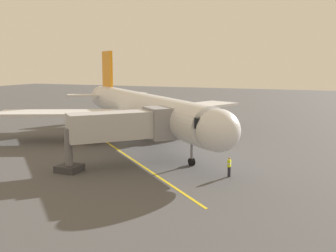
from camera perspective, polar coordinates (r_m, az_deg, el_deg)
ground_plane at (r=50.19m, az=-5.77°, el=-2.09°), size 220.00×220.00×0.00m
apron_lead_in_line at (r=44.87m, az=-7.15°, el=-3.43°), size 29.28×27.60×0.01m
airplane at (r=49.70m, az=-3.90°, el=2.50°), size 33.33×32.81×11.50m
jet_bridge at (r=37.42m, az=-5.64°, el=-0.02°), size 9.30×9.67×5.40m
ground_crew_marshaller at (r=34.38m, az=8.77°, el=-5.78°), size 0.26×0.40×1.71m
ground_crew_wing_walker at (r=54.77m, az=-11.64°, el=-0.36°), size 0.42×0.29×1.71m
baggage_cart_near_nose at (r=58.70m, az=5.33°, el=0.17°), size 2.46×2.95×1.27m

